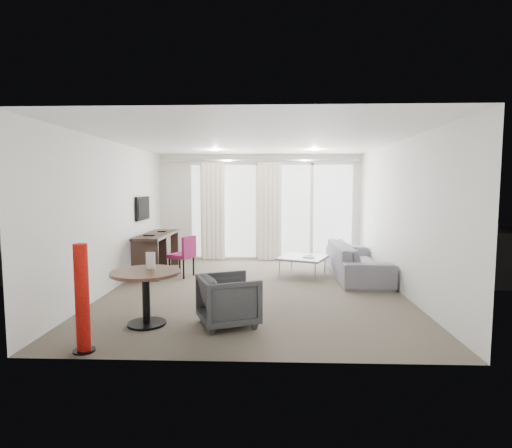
{
  "coord_description": "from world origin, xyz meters",
  "views": [
    {
      "loc": [
        0.27,
        -6.97,
        1.8
      ],
      "look_at": [
        0.0,
        0.6,
        1.1
      ],
      "focal_mm": 28.0,
      "sensor_mm": 36.0,
      "label": 1
    }
  ],
  "objects_px": {
    "red_lamp": "(82,298)",
    "rattan_chair_a": "(290,239)",
    "tub_armchair": "(228,300)",
    "rattan_chair_b": "(325,236)",
    "sofa": "(357,260)",
    "desk": "(157,253)",
    "desk_chair": "(181,256)",
    "coffee_table": "(303,266)",
    "round_table": "(146,298)"
  },
  "relations": [
    {
      "from": "round_table",
      "to": "rattan_chair_a",
      "type": "bearing_deg",
      "value": 69.59
    },
    {
      "from": "rattan_chair_a",
      "to": "round_table",
      "type": "bearing_deg",
      "value": -99.36
    },
    {
      "from": "tub_armchair",
      "to": "coffee_table",
      "type": "bearing_deg",
      "value": -44.05
    },
    {
      "from": "red_lamp",
      "to": "sofa",
      "type": "height_order",
      "value": "red_lamp"
    },
    {
      "from": "rattan_chair_a",
      "to": "rattan_chair_b",
      "type": "distance_m",
      "value": 0.99
    },
    {
      "from": "desk_chair",
      "to": "coffee_table",
      "type": "xyz_separation_m",
      "value": [
        2.45,
        0.14,
        -0.22
      ]
    },
    {
      "from": "rattan_chair_a",
      "to": "rattan_chair_b",
      "type": "height_order",
      "value": "rattan_chair_b"
    },
    {
      "from": "red_lamp",
      "to": "rattan_chair_a",
      "type": "relative_size",
      "value": 1.55
    },
    {
      "from": "red_lamp",
      "to": "tub_armchair",
      "type": "xyz_separation_m",
      "value": [
        1.5,
        0.91,
        -0.27
      ]
    },
    {
      "from": "tub_armchair",
      "to": "sofa",
      "type": "xyz_separation_m",
      "value": [
        2.27,
        2.87,
        0.01
      ]
    },
    {
      "from": "desk",
      "to": "red_lamp",
      "type": "height_order",
      "value": "red_lamp"
    },
    {
      "from": "round_table",
      "to": "rattan_chair_b",
      "type": "distance_m",
      "value": 6.81
    },
    {
      "from": "tub_armchair",
      "to": "rattan_chair_a",
      "type": "xyz_separation_m",
      "value": [
        1.09,
        5.79,
        0.05
      ]
    },
    {
      "from": "desk",
      "to": "coffee_table",
      "type": "height_order",
      "value": "desk"
    },
    {
      "from": "tub_armchair",
      "to": "rattan_chair_b",
      "type": "xyz_separation_m",
      "value": [
        2.06,
        6.02,
        0.1
      ]
    },
    {
      "from": "desk",
      "to": "red_lamp",
      "type": "xyz_separation_m",
      "value": [
        0.35,
        -4.1,
        0.19
      ]
    },
    {
      "from": "rattan_chair_b",
      "to": "rattan_chair_a",
      "type": "bearing_deg",
      "value": 170.62
    },
    {
      "from": "desk",
      "to": "sofa",
      "type": "bearing_deg",
      "value": -4.43
    },
    {
      "from": "desk_chair",
      "to": "round_table",
      "type": "height_order",
      "value": "desk_chair"
    },
    {
      "from": "tub_armchair",
      "to": "rattan_chair_b",
      "type": "bearing_deg",
      "value": -40.76
    },
    {
      "from": "sofa",
      "to": "desk",
      "type": "bearing_deg",
      "value": 85.57
    },
    {
      "from": "desk_chair",
      "to": "tub_armchair",
      "type": "height_order",
      "value": "desk_chair"
    },
    {
      "from": "rattan_chair_b",
      "to": "desk",
      "type": "bearing_deg",
      "value": -166.64
    },
    {
      "from": "red_lamp",
      "to": "desk",
      "type": "bearing_deg",
      "value": 94.94
    },
    {
      "from": "round_table",
      "to": "red_lamp",
      "type": "bearing_deg",
      "value": -115.72
    },
    {
      "from": "desk",
      "to": "round_table",
      "type": "xyz_separation_m",
      "value": [
        0.78,
        -3.22,
        -0.05
      ]
    },
    {
      "from": "coffee_table",
      "to": "red_lamp",
      "type": "bearing_deg",
      "value": -124.98
    },
    {
      "from": "desk_chair",
      "to": "red_lamp",
      "type": "relative_size",
      "value": 0.7
    },
    {
      "from": "desk",
      "to": "rattan_chair_b",
      "type": "distance_m",
      "value": 4.82
    },
    {
      "from": "tub_armchair",
      "to": "rattan_chair_a",
      "type": "relative_size",
      "value": 0.95
    },
    {
      "from": "round_table",
      "to": "sofa",
      "type": "relative_size",
      "value": 0.38
    },
    {
      "from": "desk_chair",
      "to": "sofa",
      "type": "bearing_deg",
      "value": 24.41
    },
    {
      "from": "desk",
      "to": "round_table",
      "type": "relative_size",
      "value": 1.97
    },
    {
      "from": "round_table",
      "to": "red_lamp",
      "type": "relative_size",
      "value": 0.75
    },
    {
      "from": "tub_armchair",
      "to": "red_lamp",
      "type": "bearing_deg",
      "value": 99.31
    },
    {
      "from": "sofa",
      "to": "rattan_chair_a",
      "type": "relative_size",
      "value": 3.03
    },
    {
      "from": "rattan_chair_b",
      "to": "desk_chair",
      "type": "bearing_deg",
      "value": -158.33
    },
    {
      "from": "round_table",
      "to": "coffee_table",
      "type": "bearing_deg",
      "value": 52.63
    },
    {
      "from": "desk_chair",
      "to": "round_table",
      "type": "distance_m",
      "value": 2.84
    },
    {
      "from": "tub_armchair",
      "to": "sofa",
      "type": "height_order",
      "value": "sofa"
    },
    {
      "from": "desk_chair",
      "to": "sofa",
      "type": "distance_m",
      "value": 3.52
    },
    {
      "from": "desk",
      "to": "coffee_table",
      "type": "relative_size",
      "value": 1.98
    },
    {
      "from": "desk",
      "to": "sofa",
      "type": "height_order",
      "value": "desk"
    },
    {
      "from": "round_table",
      "to": "desk",
      "type": "bearing_deg",
      "value": 103.55
    },
    {
      "from": "desk_chair",
      "to": "round_table",
      "type": "relative_size",
      "value": 0.93
    },
    {
      "from": "round_table",
      "to": "coffee_table",
      "type": "xyz_separation_m",
      "value": [
        2.28,
        2.98,
        -0.16
      ]
    },
    {
      "from": "sofa",
      "to": "rattan_chair_b",
      "type": "height_order",
      "value": "rattan_chair_b"
    },
    {
      "from": "round_table",
      "to": "sofa",
      "type": "height_order",
      "value": "round_table"
    },
    {
      "from": "red_lamp",
      "to": "rattan_chair_b",
      "type": "distance_m",
      "value": 7.79
    },
    {
      "from": "coffee_table",
      "to": "desk_chair",
      "type": "bearing_deg",
      "value": -176.64
    }
  ]
}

